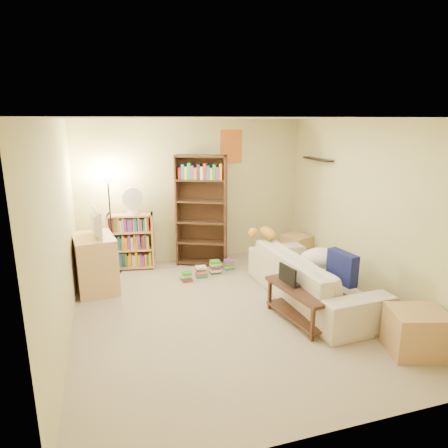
# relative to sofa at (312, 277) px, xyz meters

# --- Properties ---
(room) EXTENTS (4.50, 4.54, 2.52)m
(room) POSITION_rel_sofa_xyz_m (-1.20, -0.03, 1.28)
(room) COLOR tan
(room) RESTS_ON ground
(sofa) EXTENTS (2.45, 1.17, 0.69)m
(sofa) POSITION_rel_sofa_xyz_m (0.00, 0.00, 0.00)
(sofa) COLOR beige
(sofa) RESTS_ON ground
(navy_pillow) EXTENTS (0.20, 0.47, 0.41)m
(navy_pillow) POSITION_rel_sofa_xyz_m (0.14, -0.50, 0.31)
(navy_pillow) COLOR #131955
(navy_pillow) RESTS_ON sofa
(cream_blanket) EXTENTS (0.63, 0.45, 0.27)m
(cream_blanket) POSITION_rel_sofa_xyz_m (0.17, 0.07, 0.25)
(cream_blanket) COLOR white
(cream_blanket) RESTS_ON sofa
(tabby_cat) EXTENTS (0.54, 0.21, 0.19)m
(tabby_cat) POSITION_rel_sofa_xyz_m (-0.35, 0.88, 0.44)
(tabby_cat) COLOR orange
(tabby_cat) RESTS_ON sofa
(coffee_table) EXTENTS (0.73, 1.11, 0.46)m
(coffee_table) POSITION_rel_sofa_xyz_m (-0.36, -0.50, -0.04)
(coffee_table) COLOR #47251B
(coffee_table) RESTS_ON ground
(laptop) EXTENTS (0.33, 0.25, 0.02)m
(laptop) POSITION_rel_sofa_xyz_m (-0.43, -0.37, 0.13)
(laptop) COLOR black
(laptop) RESTS_ON coffee_table
(laptop_screen) EXTENTS (0.07, 0.34, 0.23)m
(laptop_screen) POSITION_rel_sofa_xyz_m (-0.57, -0.39, 0.25)
(laptop_screen) COLOR white
(laptop_screen) RESTS_ON laptop
(mug) EXTENTS (0.16, 0.16, 0.08)m
(mug) POSITION_rel_sofa_xyz_m (-0.24, -0.77, 0.16)
(mug) COLOR silver
(mug) RESTS_ON coffee_table
(tv_remote) EXTENTS (0.13, 0.19, 0.02)m
(tv_remote) POSITION_rel_sofa_xyz_m (-0.30, -0.14, 0.13)
(tv_remote) COLOR black
(tv_remote) RESTS_ON coffee_table
(tv_stand) EXTENTS (0.66, 0.85, 0.84)m
(tv_stand) POSITION_rel_sofa_xyz_m (-2.91, 1.25, 0.08)
(tv_stand) COLOR #D8B769
(tv_stand) RESTS_ON ground
(television) EXTENTS (0.72, 0.28, 0.40)m
(television) POSITION_rel_sofa_xyz_m (-2.91, 1.25, 0.69)
(television) COLOR black
(television) RESTS_ON tv_stand
(tall_bookshelf) EXTENTS (0.91, 0.61, 1.92)m
(tall_bookshelf) POSITION_rel_sofa_xyz_m (-1.13, 1.86, 0.67)
(tall_bookshelf) COLOR #47261B
(tall_bookshelf) RESTS_ON ground
(short_bookshelf) EXTENTS (0.78, 0.41, 0.96)m
(short_bookshelf) POSITION_rel_sofa_xyz_m (-2.32, 2.02, 0.14)
(short_bookshelf) COLOR tan
(short_bookshelf) RESTS_ON ground
(desk_fan) EXTENTS (0.34, 0.19, 0.45)m
(desk_fan) POSITION_rel_sofa_xyz_m (-2.27, 1.97, 0.85)
(desk_fan) COLOR silver
(desk_fan) RESTS_ON short_bookshelf
(floor_lamp) EXTENTS (0.27, 0.27, 1.61)m
(floor_lamp) POSITION_rel_sofa_xyz_m (-2.64, 1.91, 0.94)
(floor_lamp) COLOR black
(floor_lamp) RESTS_ON ground
(side_table) EXTENTS (0.57, 0.57, 0.50)m
(side_table) POSITION_rel_sofa_xyz_m (0.51, 1.48, -0.09)
(side_table) COLOR #DAB66A
(side_table) RESTS_ON ground
(end_cabinet) EXTENTS (0.71, 0.64, 0.49)m
(end_cabinet) POSITION_rel_sofa_xyz_m (0.44, -1.52, -0.10)
(end_cabinet) COLOR tan
(end_cabinet) RESTS_ON ground
(book_stacks) EXTENTS (0.98, 0.43, 0.22)m
(book_stacks) POSITION_rel_sofa_xyz_m (-1.15, 1.32, -0.25)
(book_stacks) COLOR red
(book_stacks) RESTS_ON ground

